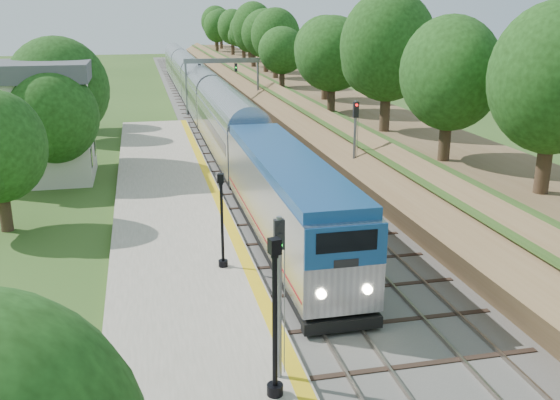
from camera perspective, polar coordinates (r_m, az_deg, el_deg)
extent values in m
cube|color=#4C4944|center=(75.84, -6.08, 8.39)|extent=(9.50, 170.00, 0.12)
cube|color=gray|center=(75.56, -8.16, 8.39)|extent=(0.08, 170.00, 0.16)
cube|color=gray|center=(75.69, -7.06, 8.44)|extent=(0.08, 170.00, 0.16)
cube|color=gray|center=(75.97, -5.12, 8.53)|extent=(0.08, 170.00, 0.16)
cube|color=gray|center=(76.17, -4.03, 8.58)|extent=(0.08, 170.00, 0.16)
cube|color=gray|center=(32.49, -9.48, -3.20)|extent=(6.40, 68.00, 0.38)
cube|color=gold|center=(32.67, -4.50, -2.53)|extent=(0.55, 68.00, 0.01)
cube|color=brown|center=(77.30, 0.99, 9.72)|extent=(9.00, 170.00, 3.00)
cube|color=brown|center=(76.50, -1.89, 9.48)|extent=(4.47, 170.00, 4.54)
cylinder|color=#332316|center=(30.40, 20.84, 2.63)|extent=(0.60, 0.60, 2.62)
sphere|color=black|center=(29.78, 21.56, 9.28)|extent=(5.70, 5.70, 5.70)
cylinder|color=#332316|center=(76.65, -0.11, 11.77)|extent=(0.60, 0.60, 2.62)
sphere|color=black|center=(76.41, -0.11, 14.43)|extent=(5.70, 5.70, 5.70)
cylinder|color=#332316|center=(125.81, -5.21, 13.74)|extent=(0.60, 0.60, 2.62)
sphere|color=black|center=(125.66, -5.25, 15.36)|extent=(5.70, 5.70, 5.70)
cube|color=beige|center=(45.81, -21.90, 5.87)|extent=(8.00, 6.00, 6.80)
cube|color=#4B4E53|center=(45.30, -22.46, 10.83)|extent=(8.60, 6.60, 1.20)
cube|color=black|center=(43.89, -16.84, 3.79)|extent=(0.05, 1.10, 1.30)
cube|color=black|center=(47.40, -16.58, 4.75)|extent=(0.05, 1.10, 1.30)
cube|color=black|center=(43.37, -17.16, 7.39)|extent=(0.05, 1.10, 1.30)
cube|color=black|center=(46.92, -16.86, 8.09)|extent=(0.05, 1.10, 1.30)
cylinder|color=slate|center=(70.18, -8.55, 10.11)|extent=(0.24, 0.24, 6.20)
cylinder|color=slate|center=(71.20, -2.02, 10.38)|extent=(0.24, 0.24, 6.20)
cube|color=slate|center=(70.31, -5.33, 12.57)|extent=(8.40, 0.25, 0.50)
cube|color=black|center=(69.94, -7.37, 11.87)|extent=(0.30, 0.20, 0.90)
cube|color=black|center=(70.43, -4.06, 11.99)|extent=(0.30, 0.20, 0.90)
cylinder|color=#332316|center=(42.09, -19.68, 2.17)|extent=(0.60, 0.60, 2.45)
sphere|color=black|center=(41.43, -20.14, 6.62)|extent=(5.32, 5.32, 5.32)
cylinder|color=#332316|center=(57.66, -17.95, 6.12)|extent=(0.60, 0.60, 2.45)
sphere|color=black|center=(57.17, -18.26, 9.39)|extent=(5.32, 5.32, 5.32)
cube|color=black|center=(30.62, 0.56, -3.45)|extent=(2.75, 17.23, 0.60)
cube|color=#B7BAC1|center=(29.98, 0.57, 0.12)|extent=(2.99, 17.95, 3.39)
cube|color=navy|center=(29.48, 0.58, 3.69)|extent=(2.87, 17.23, 0.44)
cube|color=navy|center=(21.48, 6.08, -4.26)|extent=(2.96, 0.10, 1.50)
cube|color=black|center=(21.37, 6.13, -3.80)|extent=(2.19, 0.06, 0.75)
cube|color=maroon|center=(30.33, 0.56, -1.95)|extent=(3.01, 17.59, 0.10)
cube|color=#B7BAC1|center=(48.78, -4.71, 6.24)|extent=(2.99, 19.95, 3.89)
cube|color=#B7BAC1|center=(68.94, -7.16, 9.31)|extent=(2.99, 19.95, 3.89)
cube|color=#B7BAC1|center=(89.28, -8.52, 10.98)|extent=(2.99, 19.95, 3.89)
cube|color=#B7BAC1|center=(109.69, -9.38, 12.03)|extent=(2.99, 19.95, 3.89)
cylinder|color=black|center=(19.21, -0.46, -16.94)|extent=(0.49, 0.49, 0.33)
cylinder|color=black|center=(18.10, -0.48, -11.27)|extent=(0.15, 0.15, 4.31)
cube|color=black|center=(17.11, -0.50, -4.24)|extent=(0.36, 0.36, 0.44)
cube|color=silver|center=(17.11, -0.50, -4.24)|extent=(0.26, 0.26, 0.33)
cylinder|color=black|center=(27.86, -5.22, -5.78)|extent=(0.42, 0.42, 0.29)
cylinder|color=black|center=(27.19, -5.32, -2.16)|extent=(0.13, 0.13, 3.72)
cube|color=black|center=(26.59, -5.44, 2.01)|extent=(0.32, 0.32, 0.38)
cube|color=silver|center=(26.59, -5.44, 2.01)|extent=(0.23, 0.23, 0.29)
cylinder|color=slate|center=(18.80, -0.08, -9.11)|extent=(0.16, 0.16, 5.24)
cube|color=black|center=(17.98, -0.08, -3.16)|extent=(0.31, 0.20, 0.90)
cylinder|color=#0CE526|center=(17.87, 0.00, -3.28)|extent=(0.14, 0.05, 0.14)
cylinder|color=slate|center=(38.93, 6.83, 4.72)|extent=(0.17, 0.17, 5.92)
cube|color=black|center=(38.50, 6.95, 8.19)|extent=(0.32, 0.21, 0.96)
cylinder|color=#FF0C0C|center=(38.38, 7.01, 8.17)|extent=(0.15, 0.06, 0.15)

